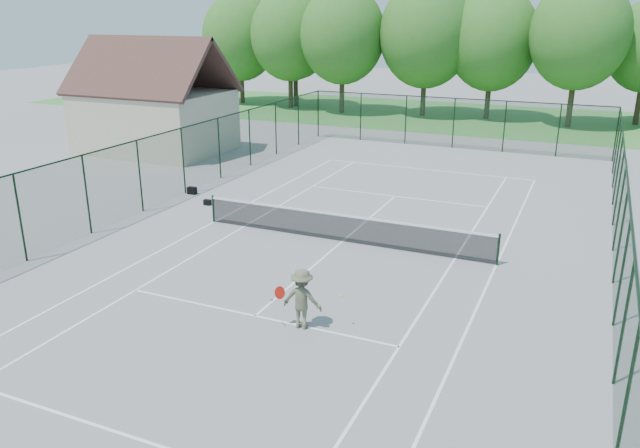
# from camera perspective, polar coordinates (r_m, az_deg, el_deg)

# --- Properties ---
(ground) EXTENTS (140.00, 140.00, 0.00)m
(ground) POSITION_cam_1_polar(r_m,az_deg,el_deg) (22.69, 2.05, -1.61)
(ground) COLOR gray
(ground) RESTS_ON ground
(grass_far) EXTENTS (80.00, 16.00, 0.01)m
(grass_far) POSITION_cam_1_polar(r_m,az_deg,el_deg) (50.98, 14.93, 9.31)
(grass_far) COLOR #408739
(grass_far) RESTS_ON ground
(court_lines) EXTENTS (11.05, 23.85, 0.01)m
(court_lines) POSITION_cam_1_polar(r_m,az_deg,el_deg) (22.68, 2.05, -1.60)
(court_lines) COLOR white
(court_lines) RESTS_ON ground
(tennis_net) EXTENTS (11.08, 0.08, 1.10)m
(tennis_net) POSITION_cam_1_polar(r_m,az_deg,el_deg) (22.49, 2.06, -0.24)
(tennis_net) COLOR black
(tennis_net) RESTS_ON ground
(fence_enclosure) EXTENTS (18.05, 36.05, 3.02)m
(fence_enclosure) POSITION_cam_1_polar(r_m,az_deg,el_deg) (22.19, 2.09, 2.16)
(fence_enclosure) COLOR #1B3623
(fence_enclosure) RESTS_ON ground
(utility_building) EXTENTS (8.60, 6.27, 6.63)m
(utility_building) POSITION_cam_1_polar(r_m,az_deg,el_deg) (38.43, -15.00, 11.06)
(utility_building) COLOR beige
(utility_building) RESTS_ON ground
(tree_line_far) EXTENTS (39.40, 6.40, 9.70)m
(tree_line_far) POSITION_cam_1_polar(r_m,az_deg,el_deg) (50.40, 15.53, 16.02)
(tree_line_far) COLOR #403321
(tree_line_far) RESTS_ON ground
(sports_bag_a) EXTENTS (0.41, 0.26, 0.33)m
(sports_bag_a) POSITION_cam_1_polar(r_m,az_deg,el_deg) (29.14, -11.62, 3.01)
(sports_bag_a) COLOR black
(sports_bag_a) RESTS_ON ground
(sports_bag_b) EXTENTS (0.32, 0.20, 0.24)m
(sports_bag_b) POSITION_cam_1_polar(r_m,az_deg,el_deg) (27.34, -10.26, 1.96)
(sports_bag_b) COLOR black
(sports_bag_b) RESTS_ON ground
(tennis_player) EXTENTS (1.84, 0.94, 1.64)m
(tennis_player) POSITION_cam_1_polar(r_m,az_deg,el_deg) (16.40, -1.66, -6.85)
(tennis_player) COLOR #585A41
(tennis_player) RESTS_ON ground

